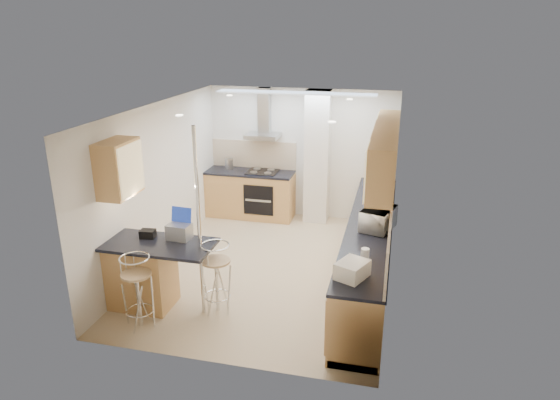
% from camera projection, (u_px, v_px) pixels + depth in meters
% --- Properties ---
extents(ground, '(4.80, 4.80, 0.00)m').
position_uv_depth(ground, '(270.00, 268.00, 7.83)').
color(ground, '#CAB387').
rests_on(ground, ground).
extents(room_shell, '(3.64, 4.84, 2.51)m').
position_uv_depth(room_shell, '(296.00, 168.00, 7.59)').
color(room_shell, white).
rests_on(room_shell, ground).
extents(right_counter, '(0.63, 4.40, 0.92)m').
position_uv_depth(right_counter, '(369.00, 251.00, 7.34)').
color(right_counter, tan).
rests_on(right_counter, ground).
extents(back_counter, '(1.70, 0.63, 0.92)m').
position_uv_depth(back_counter, '(250.00, 194.00, 9.81)').
color(back_counter, tan).
rests_on(back_counter, ground).
extents(peninsula, '(1.47, 0.72, 0.94)m').
position_uv_depth(peninsula, '(160.00, 275.00, 6.59)').
color(peninsula, tan).
rests_on(peninsula, ground).
extents(microwave, '(0.51, 0.64, 0.31)m').
position_uv_depth(microwave, '(378.00, 219.00, 6.87)').
color(microwave, white).
rests_on(microwave, right_counter).
extents(laptop, '(0.31, 0.24, 0.20)m').
position_uv_depth(laptop, '(179.00, 232.00, 6.53)').
color(laptop, '#A1A5A9').
rests_on(laptop, peninsula).
extents(bag, '(0.21, 0.16, 0.11)m').
position_uv_depth(bag, '(148.00, 234.00, 6.59)').
color(bag, black).
rests_on(bag, peninsula).
extents(bar_stool_near, '(0.51, 0.51, 0.96)m').
position_uv_depth(bar_stool_near, '(138.00, 292.00, 6.17)').
color(bar_stool_near, tan).
rests_on(bar_stool_near, ground).
extents(bar_stool_end, '(0.56, 0.56, 0.97)m').
position_uv_depth(bar_stool_end, '(217.00, 278.00, 6.50)').
color(bar_stool_end, tan).
rests_on(bar_stool_end, ground).
extents(jar_a, '(0.15, 0.15, 0.18)m').
position_uv_depth(jar_a, '(377.00, 202.00, 7.71)').
color(jar_a, white).
rests_on(jar_a, right_counter).
extents(jar_b, '(0.13, 0.13, 0.16)m').
position_uv_depth(jar_b, '(370.00, 191.00, 8.23)').
color(jar_b, white).
rests_on(jar_b, right_counter).
extents(jar_c, '(0.16, 0.16, 0.20)m').
position_uv_depth(jar_c, '(379.00, 215.00, 7.15)').
color(jar_c, '#BEBC98').
rests_on(jar_c, right_counter).
extents(jar_d, '(0.12, 0.12, 0.13)m').
position_uv_depth(jar_d, '(365.00, 254.00, 6.03)').
color(jar_d, white).
rests_on(jar_d, right_counter).
extents(bread_bin, '(0.41, 0.45, 0.19)m').
position_uv_depth(bread_bin, '(352.00, 270.00, 5.57)').
color(bread_bin, white).
rests_on(bread_bin, right_counter).
extents(kettle, '(0.16, 0.16, 0.21)m').
position_uv_depth(kettle, '(229.00, 163.00, 9.80)').
color(kettle, '#A6A8AB').
rests_on(kettle, back_counter).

